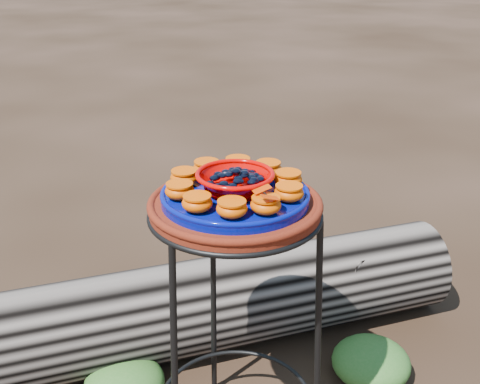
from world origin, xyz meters
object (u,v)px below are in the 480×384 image
object	(u,v)px
red_bowl	(235,183)
driftwood_log	(212,303)
terracotta_saucer	(235,208)
cobalt_plate	(235,197)
plant_stand	(236,339)

from	to	relation	value
red_bowl	driftwood_log	world-z (taller)	red_bowl
red_bowl	terracotta_saucer	bearing A→B (deg)	0.00
cobalt_plate	plant_stand	bearing A→B (deg)	0.00
terracotta_saucer	red_bowl	distance (m)	0.06
plant_stand	terracotta_saucer	world-z (taller)	terracotta_saucer
plant_stand	terracotta_saucer	xyz separation A→B (m)	(0.00, 0.00, 0.37)
plant_stand	cobalt_plate	bearing A→B (deg)	0.00
plant_stand	cobalt_plate	distance (m)	0.39
plant_stand	terracotta_saucer	size ratio (longest dim) A/B	1.78
terracotta_saucer	red_bowl	bearing A→B (deg)	0.00
plant_stand	red_bowl	world-z (taller)	red_bowl
cobalt_plate	driftwood_log	bearing A→B (deg)	82.36
driftwood_log	plant_stand	bearing A→B (deg)	-97.64
cobalt_plate	red_bowl	xyz separation A→B (m)	(0.00, 0.00, 0.03)
terracotta_saucer	cobalt_plate	distance (m)	0.03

